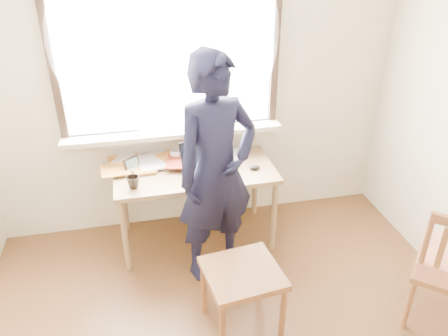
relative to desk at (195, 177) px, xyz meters
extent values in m
cube|color=beige|center=(0.07, 0.37, 0.67)|extent=(3.50, 0.02, 2.60)
cube|color=white|center=(-0.13, 0.35, 0.97)|extent=(1.70, 0.01, 1.30)
cube|color=black|center=(-0.13, 0.34, 0.29)|extent=(1.82, 0.06, 0.06)
cube|color=black|center=(-1.01, 0.34, 0.97)|extent=(0.06, 0.06, 1.30)
cube|color=black|center=(0.75, 0.34, 0.97)|extent=(0.06, 0.06, 1.30)
cube|color=beige|center=(-0.13, 0.27, 0.30)|extent=(1.85, 0.20, 0.04)
cube|color=white|center=(-0.13, 0.28, 1.07)|extent=(1.95, 0.02, 1.65)
cube|color=olive|center=(0.00, 0.00, 0.05)|extent=(1.31, 0.66, 0.04)
cylinder|color=olive|center=(-0.61, -0.28, -0.30)|extent=(0.05, 0.05, 0.67)
cylinder|color=olive|center=(-0.61, 0.28, -0.30)|extent=(0.05, 0.05, 0.67)
cylinder|color=olive|center=(0.61, -0.28, -0.30)|extent=(0.05, 0.05, 0.67)
cylinder|color=olive|center=(0.61, 0.28, -0.30)|extent=(0.05, 0.05, 0.67)
cube|color=black|center=(0.09, -0.08, 0.08)|extent=(0.41, 0.34, 0.02)
cube|color=black|center=(0.06, 0.04, 0.20)|extent=(0.36, 0.17, 0.24)
cube|color=black|center=(0.06, 0.04, 0.20)|extent=(0.32, 0.14, 0.19)
cube|color=black|center=(0.10, -0.09, 0.09)|extent=(0.34, 0.23, 0.00)
imported|color=white|center=(-0.12, 0.22, 0.12)|extent=(0.16, 0.16, 0.09)
imported|color=black|center=(-0.50, -0.18, 0.12)|extent=(0.11, 0.11, 0.09)
ellipsoid|color=black|center=(0.48, -0.10, 0.09)|extent=(0.09, 0.06, 0.03)
cube|color=#31539F|center=(-0.52, 0.26, 0.08)|extent=(0.27, 0.27, 0.02)
cube|color=white|center=(-0.41, 0.11, 0.09)|extent=(0.30, 0.30, 0.02)
cube|color=white|center=(-0.31, 0.21, 0.09)|extent=(0.29, 0.30, 0.02)
cube|color=#C57C2E|center=(-0.58, 0.19, 0.09)|extent=(0.29, 0.33, 0.01)
cube|color=white|center=(-0.09, 0.23, 0.10)|extent=(0.30, 0.33, 0.01)
cube|color=#31539F|center=(-0.49, 0.18, 0.09)|extent=(0.28, 0.32, 0.00)
cube|color=white|center=(-0.52, 0.27, 0.10)|extent=(0.22, 0.29, 0.01)
cube|color=maroon|center=(-0.20, 0.17, 0.11)|extent=(0.37, 0.39, 0.02)
cube|color=white|center=(-0.49, 0.23, 0.11)|extent=(0.29, 0.30, 0.01)
cube|color=white|center=(-0.65, 0.06, 0.11)|extent=(0.34, 0.30, 0.01)
imported|color=white|center=(-0.40, 0.24, 0.08)|extent=(0.20, 0.26, 0.02)
imported|color=white|center=(0.32, 0.24, 0.08)|extent=(0.28, 0.28, 0.02)
cube|color=black|center=(-0.50, 0.10, 0.13)|extent=(0.12, 0.09, 0.11)
cube|color=#4D7333|center=(-0.50, 0.10, 0.13)|extent=(0.09, 0.06, 0.08)
cube|color=brown|center=(0.14, -1.04, -0.16)|extent=(0.54, 0.52, 0.04)
cylinder|color=brown|center=(-0.04, -1.26, -0.40)|extent=(0.04, 0.04, 0.45)
cylinder|color=brown|center=(-0.09, -0.86, -0.40)|extent=(0.04, 0.04, 0.45)
cylinder|color=brown|center=(0.37, -1.21, -0.40)|extent=(0.04, 0.04, 0.45)
cylinder|color=brown|center=(0.32, -0.81, -0.40)|extent=(0.04, 0.04, 0.45)
cylinder|color=brown|center=(1.48, -1.02, -0.42)|extent=(0.04, 0.04, 0.42)
cylinder|color=brown|center=(1.24, -1.30, -0.42)|extent=(0.04, 0.04, 0.42)
cylinder|color=brown|center=(1.23, -1.31, 0.08)|extent=(0.04, 0.04, 0.51)
cube|color=brown|center=(1.30, -1.37, 0.05)|extent=(0.04, 0.04, 0.41)
imported|color=black|center=(0.10, -0.40, 0.26)|extent=(0.75, 0.62, 1.78)
camera|label=1|loc=(-0.45, -3.12, 1.81)|focal=35.00mm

